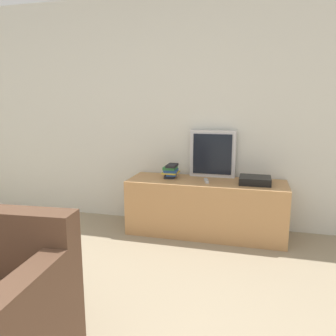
% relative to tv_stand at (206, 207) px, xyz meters
% --- Properties ---
extents(wall_back, '(9.00, 0.06, 2.60)m').
position_rel_tv_stand_xyz_m(wall_back, '(-0.79, 0.32, 1.00)').
color(wall_back, silver).
rests_on(wall_back, ground_plane).
extents(tv_stand, '(1.68, 0.54, 0.59)m').
position_rel_tv_stand_xyz_m(tv_stand, '(0.00, 0.00, 0.00)').
color(tv_stand, tan).
rests_on(tv_stand, ground_plane).
extents(television, '(0.51, 0.09, 0.53)m').
position_rel_tv_stand_xyz_m(television, '(0.03, 0.22, 0.56)').
color(television, silver).
rests_on(television, tv_stand).
extents(book_stack, '(0.17, 0.22, 0.15)m').
position_rel_tv_stand_xyz_m(book_stack, '(-0.40, 0.05, 0.38)').
color(book_stack, black).
rests_on(book_stack, tv_stand).
extents(remote_on_stand, '(0.08, 0.17, 0.02)m').
position_rel_tv_stand_xyz_m(remote_on_stand, '(0.01, -0.05, 0.31)').
color(remote_on_stand, '#B7B7B7').
rests_on(remote_on_stand, tv_stand).
extents(set_top_box, '(0.32, 0.27, 0.07)m').
position_rel_tv_stand_xyz_m(set_top_box, '(0.50, -0.00, 0.33)').
color(set_top_box, black).
rests_on(set_top_box, tv_stand).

